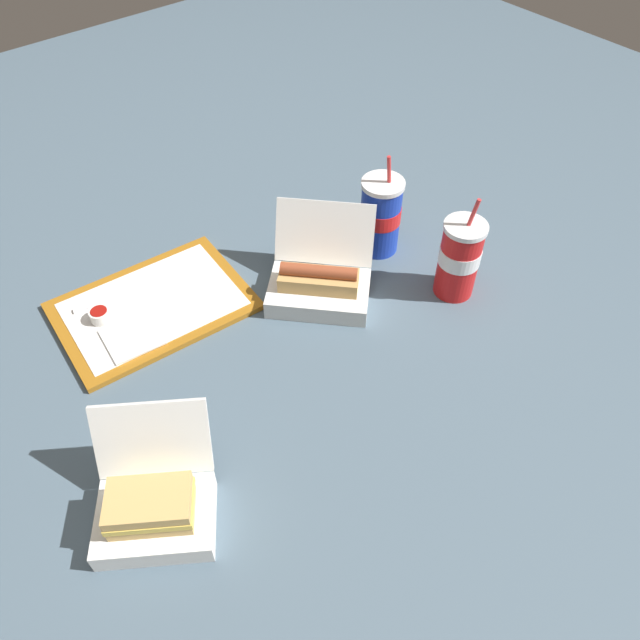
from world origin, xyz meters
name	(u,v)px	position (x,y,z in m)	size (l,w,h in m)	color
ground_plane	(312,329)	(0.00, 0.00, 0.00)	(3.20, 3.20, 0.00)	#4C6070
food_tray	(153,306)	(-0.21, 0.25, 0.01)	(0.39, 0.29, 0.01)	#A56619
ketchup_cup	(100,315)	(-0.31, 0.27, 0.03)	(0.04, 0.04, 0.02)	white
napkin_stack	(132,337)	(-0.29, 0.19, 0.02)	(0.10, 0.10, 0.00)	white
plastic_fork	(101,303)	(-0.29, 0.31, 0.02)	(0.11, 0.01, 0.01)	white
clamshell_hotdog_right	(319,282)	(0.07, 0.06, 0.04)	(0.28, 0.28, 0.16)	white
clamshell_sandwich_corner	(154,506)	(-0.43, -0.15, 0.04)	(0.25, 0.25, 0.15)	white
soda_cup_corner	(380,215)	(0.27, 0.10, 0.09)	(0.09, 0.09, 0.23)	#1938B7
soda_cup_right	(459,258)	(0.29, -0.10, 0.09)	(0.08, 0.08, 0.23)	red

